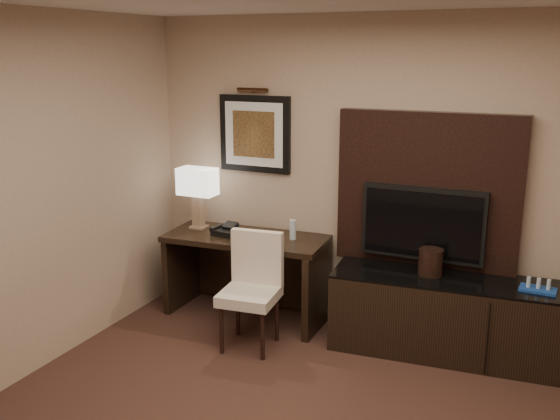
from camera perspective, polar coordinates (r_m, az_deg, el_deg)
The scene contains 15 objects.
wall_back at distance 5.37m, azimuth 10.35°, elevation 2.95°, with size 4.50×0.01×2.70m, color tan.
desk at distance 5.74m, azimuth -3.08°, elevation -6.08°, with size 1.45×0.62×0.78m, color black.
credenza at distance 5.23m, azimuth 15.31°, elevation -9.43°, with size 1.89×0.52×0.65m, color black.
tv_wall_panel at distance 5.26m, azimuth 13.31°, elevation 1.68°, with size 1.50×0.12×1.30m, color black.
tv at distance 5.23m, azimuth 12.93°, elevation -1.21°, with size 1.00×0.08×0.60m, color black.
artwork at distance 5.75m, azimuth -2.31°, elevation 6.96°, with size 0.70×0.04×0.70m, color black.
picture_light at distance 5.67m, azimuth -2.53°, elevation 10.92°, with size 0.04×0.04×0.30m, color #3D2213.
desk_chair at distance 5.13m, azimuth -2.82°, elevation -7.75°, with size 0.44×0.51×0.92m, color beige, non-canonical shape.
table_lamp at distance 5.83m, azimuth -7.50°, elevation 0.92°, with size 0.33×0.19×0.54m, color #A38265, non-canonical shape.
desk_phone at distance 5.65m, azimuth -4.96°, elevation -1.73°, with size 0.21×0.19×0.11m, color black, non-canonical shape.
blue_folder at distance 5.51m, azimuth -2.94°, elevation -2.59°, with size 0.24×0.31×0.02m, color #1929A8.
book at distance 5.53m, azimuth -2.13°, elevation -1.44°, with size 0.16×0.02×0.22m, color #B5A88E.
water_bottle at distance 5.48m, azimuth 1.18°, elevation -1.81°, with size 0.06×0.06×0.17m, color silver.
ice_bucket at distance 5.13m, azimuth 13.60°, elevation -4.64°, with size 0.19×0.19×0.21m, color black.
minibar_tray at distance 5.06m, azimuth 22.55°, elevation -6.35°, with size 0.26×0.16×0.09m, color #17429B, non-canonical shape.
Camera 1 is at (1.26, -2.61, 2.40)m, focal length 40.00 mm.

